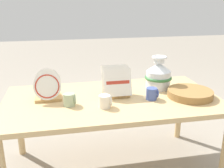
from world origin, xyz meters
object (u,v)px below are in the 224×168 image
at_px(mug_cream_glaze, 105,101).
at_px(ceramic_vase, 158,75).
at_px(dish_rack_round_plates, 48,89).
at_px(dish_rack_square_plates, 116,85).
at_px(mug_cobalt_glaze, 152,94).
at_px(wicker_charger_stack, 190,93).
at_px(mug_sage_glaze, 70,100).

bearing_deg(mug_cream_glaze, ceramic_vase, 31.77).
height_order(dish_rack_round_plates, dish_rack_square_plates, dish_rack_square_plates).
relative_size(dish_rack_round_plates, mug_cobalt_glaze, 2.44).
xyz_separation_m(wicker_charger_stack, mug_cream_glaze, (-0.67, -0.07, 0.02)).
bearing_deg(mug_sage_glaze, dish_rack_round_plates, 136.66).
bearing_deg(mug_sage_glaze, mug_cream_glaze, -19.08).
height_order(dish_rack_round_plates, mug_cream_glaze, dish_rack_round_plates).
relative_size(wicker_charger_stack, mug_cream_glaze, 3.83).
relative_size(mug_sage_glaze, mug_cobalt_glaze, 1.00).
xyz_separation_m(mug_sage_glaze, mug_cobalt_glaze, (0.60, -0.00, 0.00)).
relative_size(dish_rack_square_plates, mug_cobalt_glaze, 2.53).
distance_m(dish_rack_square_plates, mug_cobalt_glaze, 0.28).
bearing_deg(mug_cream_glaze, mug_sage_glaze, 160.92).
bearing_deg(dish_rack_round_plates, mug_cream_glaze, -30.01).
height_order(ceramic_vase, mug_cream_glaze, ceramic_vase).
distance_m(mug_sage_glaze, mug_cobalt_glaze, 0.60).
height_order(ceramic_vase, dish_rack_square_plates, ceramic_vase).
height_order(dish_rack_square_plates, mug_sage_glaze, dish_rack_square_plates).
distance_m(ceramic_vase, wicker_charger_stack, 0.30).
relative_size(dish_rack_round_plates, mug_cream_glaze, 2.44).
height_order(dish_rack_round_plates, mug_sage_glaze, dish_rack_round_plates).
height_order(ceramic_vase, wicker_charger_stack, ceramic_vase).
xyz_separation_m(dish_rack_square_plates, mug_cobalt_glaze, (0.24, -0.13, -0.04)).
height_order(dish_rack_round_plates, wicker_charger_stack, dish_rack_round_plates).
relative_size(dish_rack_round_plates, mug_sage_glaze, 2.44).
distance_m(ceramic_vase, dish_rack_square_plates, 0.39).
xyz_separation_m(dish_rack_round_plates, mug_cobalt_glaze, (0.75, -0.14, -0.04)).
xyz_separation_m(dish_rack_square_plates, mug_sage_glaze, (-0.36, -0.13, -0.04)).
bearing_deg(wicker_charger_stack, dish_rack_round_plates, 171.76).
height_order(ceramic_vase, mug_cobalt_glaze, ceramic_vase).
bearing_deg(ceramic_vase, wicker_charger_stack, -55.19).
xyz_separation_m(dish_rack_square_plates, mug_cream_glaze, (-0.12, -0.21, -0.04)).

